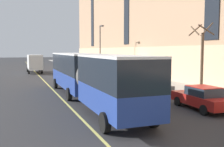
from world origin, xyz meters
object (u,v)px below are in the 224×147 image
at_px(parked_car_darkgray_0, 152,86).
at_px(parked_car_white_1, 77,67).
at_px(box_truck, 35,63).
at_px(parked_car_green_2, 97,71).
at_px(street_tree_mid_block, 202,56).
at_px(parked_car_darkgray_4, 116,77).
at_px(parked_car_red_6, 202,98).
at_px(city_bus, 87,74).
at_px(street_lamp, 101,45).

relative_size(parked_car_darkgray_0, parked_car_white_1, 1.00).
bearing_deg(box_truck, parked_car_green_2, -48.91).
relative_size(parked_car_white_1, parked_car_green_2, 0.95).
relative_size(parked_car_darkgray_0, street_tree_mid_block, 0.72).
bearing_deg(box_truck, parked_car_darkgray_4, -65.93).
bearing_deg(parked_car_red_6, parked_car_darkgray_0, 91.04).
bearing_deg(city_bus, parked_car_white_1, 78.54).
distance_m(parked_car_darkgray_0, parked_car_green_2, 16.80).
bearing_deg(parked_car_darkgray_4, parked_car_green_2, 88.21).
bearing_deg(street_lamp, parked_car_darkgray_4, -99.22).
bearing_deg(street_tree_mid_block, parked_car_darkgray_0, 160.55).
xyz_separation_m(city_bus, parked_car_darkgray_4, (6.05, 9.38, -1.32)).
xyz_separation_m(city_bus, street_lamp, (7.96, 21.18, 2.70)).
xyz_separation_m(parked_car_darkgray_4, box_truck, (-7.98, 17.87, 0.99)).
distance_m(parked_car_red_6, street_lamp, 26.96).
bearing_deg(street_tree_mid_block, parked_car_white_1, 97.91).
height_order(parked_car_darkgray_4, parked_car_red_6, same).
bearing_deg(parked_car_red_6, box_truck, 104.15).
distance_m(parked_car_green_2, box_truck, 12.59).
xyz_separation_m(parked_car_darkgray_4, street_lamp, (1.91, 11.79, 4.02)).
bearing_deg(city_bus, parked_car_darkgray_0, 9.11).
xyz_separation_m(parked_car_white_1, street_tree_mid_block, (4.22, -30.38, 2.60)).
distance_m(parked_car_red_6, box_truck, 33.73).
xyz_separation_m(parked_car_darkgray_4, parked_car_red_6, (0.26, -14.82, -0.00)).
relative_size(city_bus, parked_car_darkgray_4, 4.08).
xyz_separation_m(parked_car_white_1, box_truck, (-8.00, -2.67, 0.99)).
xyz_separation_m(parked_car_green_2, street_lamp, (1.65, 3.38, 4.02)).
relative_size(parked_car_darkgray_4, street_tree_mid_block, 0.75).
relative_size(parked_car_red_6, box_truck, 0.63).
distance_m(city_bus, box_truck, 27.33).
xyz_separation_m(parked_car_darkgray_0, parked_car_white_1, (-0.12, 28.93, 0.00)).
bearing_deg(parked_car_green_2, box_truck, 131.09).
height_order(city_bus, parked_car_red_6, city_bus).
bearing_deg(box_truck, parked_car_red_6, -75.85).
height_order(parked_car_darkgray_4, street_tree_mid_block, street_tree_mid_block).
bearing_deg(parked_car_green_2, parked_car_red_6, -90.01).
bearing_deg(parked_car_red_6, city_bus, 139.27).
height_order(parked_car_red_6, box_truck, box_truck).
bearing_deg(parked_car_darkgray_4, street_lamp, 80.78).
bearing_deg(parked_car_darkgray_4, street_tree_mid_block, -66.69).
bearing_deg(parked_car_red_6, parked_car_darkgray_4, 91.00).
relative_size(parked_car_green_2, parked_car_red_6, 1.00).
height_order(city_bus, street_tree_mid_block, street_tree_mid_block).
bearing_deg(parked_car_white_1, parked_car_darkgray_4, -90.05).
xyz_separation_m(parked_car_darkgray_0, street_lamp, (1.77, 20.18, 4.02)).
distance_m(parked_car_darkgray_4, street_tree_mid_block, 11.02).
height_order(city_bus, parked_car_green_2, city_bus).
bearing_deg(street_lamp, city_bus, -110.61).
bearing_deg(parked_car_darkgray_0, parked_car_darkgray_4, 90.98).
bearing_deg(city_bus, parked_car_green_2, 70.47).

